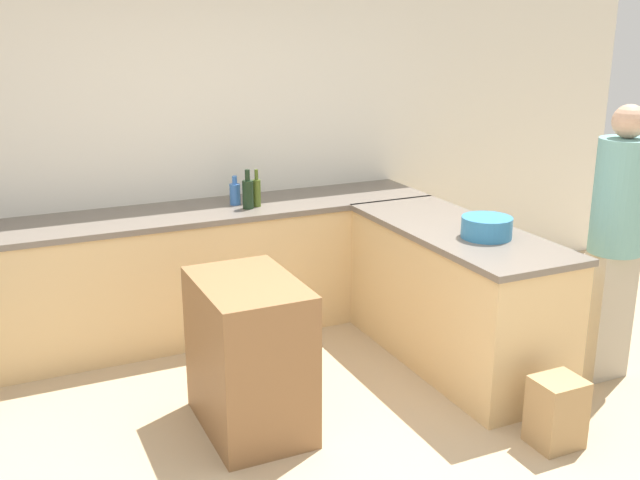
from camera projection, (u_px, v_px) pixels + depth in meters
ground_plane at (331, 474)px, 3.79m from camera, size 14.00×14.00×0.00m
wall_back at (191, 141)px, 5.46m from camera, size 8.00×0.06×2.70m
counter_back at (211, 270)px, 5.41m from camera, size 3.31×0.67×0.92m
counter_peninsula at (455, 295)px, 4.92m from camera, size 0.69×1.73×0.92m
island_table at (249, 355)px, 4.12m from camera, size 0.52×0.78×0.87m
mixing_bowl at (487, 227)px, 4.57m from camera, size 0.31×0.31×0.13m
olive_oil_bottle at (257, 192)px, 5.31m from camera, size 0.06×0.06×0.27m
water_bottle_blue at (235, 193)px, 5.37m from camera, size 0.08×0.08×0.21m
wine_bottle_dark at (248, 193)px, 5.25m from camera, size 0.08×0.08×0.28m
person_at_peninsula at (616, 234)px, 4.56m from camera, size 0.32×0.32×1.74m
paper_bag at (556, 412)px, 4.00m from camera, size 0.26×0.23×0.39m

